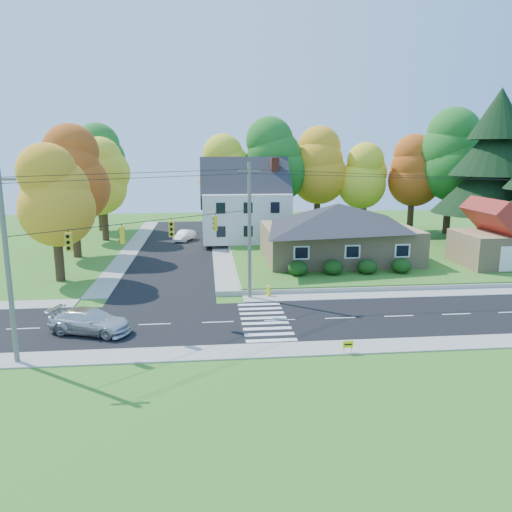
{
  "coord_description": "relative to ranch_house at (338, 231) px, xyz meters",
  "views": [
    {
      "loc": [
        -4.64,
        -30.46,
        10.67
      ],
      "look_at": [
        -0.74,
        8.0,
        2.62
      ],
      "focal_mm": 35.0,
      "sensor_mm": 36.0,
      "label": 1
    }
  ],
  "objects": [
    {
      "name": "silver_sedan",
      "position": [
        -19.66,
        -17.18,
        -2.51
      ],
      "size": [
        5.44,
        3.64,
        1.46
      ],
      "primitive_type": "imported",
      "rotation": [
        0.0,
        0.0,
        1.22
      ],
      "color": "silver",
      "rests_on": "road_main"
    },
    {
      "name": "tree_lot_2",
      "position": [
        2.0,
        18.0,
        5.7
      ],
      "size": [
        7.28,
        7.28,
        13.56
      ],
      "color": "#3F2A19",
      "rests_on": "lawn"
    },
    {
      "name": "sidewalk_north",
      "position": [
        -8.0,
        -11.0,
        -3.23
      ],
      "size": [
        90.0,
        2.0,
        0.08
      ],
      "primitive_type": "cube",
      "color": "#9C9A90",
      "rests_on": "ground"
    },
    {
      "name": "tree_lot_1",
      "position": [
        -4.0,
        17.0,
        6.35
      ],
      "size": [
        7.84,
        7.84,
        14.6
      ],
      "color": "#3F2A19",
      "rests_on": "lawn"
    },
    {
      "name": "white_car",
      "position": [
        -15.29,
        14.45,
        -2.59
      ],
      "size": [
        2.78,
        4.18,
        1.3
      ],
      "primitive_type": "imported",
      "rotation": [
        0.0,
        0.0,
        -0.39
      ],
      "color": "silver",
      "rests_on": "road_cross"
    },
    {
      "name": "hedge_row",
      "position": [
        -0.5,
        -6.2,
        -2.13
      ],
      "size": [
        10.7,
        1.7,
        1.27
      ],
      "color": "#163A10",
      "rests_on": "lawn"
    },
    {
      "name": "fire_hydrant",
      "position": [
        -8.06,
        -10.56,
        -2.85
      ],
      "size": [
        0.5,
        0.39,
        0.88
      ],
      "color": "#FFF723",
      "rests_on": "ground"
    },
    {
      "name": "garage",
      "position": [
        14.0,
        -4.01,
        -0.42
      ],
      "size": [
        7.3,
        6.3,
        4.6
      ],
      "color": "tan",
      "rests_on": "lawn"
    },
    {
      "name": "road_main",
      "position": [
        -8.0,
        -16.0,
        -3.26
      ],
      "size": [
        90.0,
        8.0,
        0.02
      ],
      "primitive_type": "cube",
      "color": "black",
      "rests_on": "ground"
    },
    {
      "name": "road_cross",
      "position": [
        -16.0,
        10.0,
        -3.25
      ],
      "size": [
        8.0,
        44.0,
        0.02
      ],
      "primitive_type": "cube",
      "color": "black",
      "rests_on": "ground"
    },
    {
      "name": "ranch_house",
      "position": [
        0.0,
        0.0,
        0.0
      ],
      "size": [
        14.6,
        10.6,
        5.4
      ],
      "color": "tan",
      "rests_on": "lawn"
    },
    {
      "name": "ground",
      "position": [
        -8.0,
        -16.0,
        -3.27
      ],
      "size": [
        120.0,
        120.0,
        0.0
      ],
      "primitive_type": "plane",
      "color": "#3D7923"
    },
    {
      "name": "tree_lot_5",
      "position": [
        18.0,
        14.0,
        7.0
      ],
      "size": [
        8.4,
        8.4,
        15.64
      ],
      "color": "#3F2A19",
      "rests_on": "lawn"
    },
    {
      "name": "tree_west_2",
      "position": [
        -25.0,
        16.0,
        4.54
      ],
      "size": [
        6.72,
        6.72,
        12.51
      ],
      "color": "#3F2A19",
      "rests_on": "ground"
    },
    {
      "name": "tree_lot_4",
      "position": [
        14.0,
        16.0,
        5.04
      ],
      "size": [
        6.72,
        6.72,
        12.51
      ],
      "color": "#3F2A19",
      "rests_on": "lawn"
    },
    {
      "name": "tree_lot_3",
      "position": [
        8.0,
        17.0,
        4.39
      ],
      "size": [
        6.16,
        6.16,
        11.47
      ],
      "color": "#3F2A19",
      "rests_on": "lawn"
    },
    {
      "name": "conifer_east_a",
      "position": [
        19.0,
        6.0,
        6.12
      ],
      "size": [
        12.8,
        12.8,
        16.96
      ],
      "color": "#3F2A19",
      "rests_on": "lawn"
    },
    {
      "name": "yard_sign",
      "position": [
        -5.15,
        -21.78,
        -2.75
      ],
      "size": [
        0.58,
        0.04,
        0.72
      ],
      "color": "black",
      "rests_on": "ground"
    },
    {
      "name": "tree_lot_0",
      "position": [
        -10.0,
        18.0,
        5.04
      ],
      "size": [
        6.72,
        6.72,
        12.51
      ],
      "color": "#3F2A19",
      "rests_on": "lawn"
    },
    {
      "name": "colonial_house",
      "position": [
        -7.96,
        12.0,
        1.32
      ],
      "size": [
        10.4,
        8.4,
        9.6
      ],
      "color": "silver",
      "rests_on": "lawn"
    },
    {
      "name": "traffic_infrastructure",
      "position": [
        -8.15,
        -14.65,
        1.88
      ],
      "size": [
        38.1,
        10.66,
        10.0
      ],
      "color": "#666059",
      "rests_on": "ground"
    },
    {
      "name": "lawn",
      "position": [
        5.0,
        5.0,
        -3.02
      ],
      "size": [
        30.0,
        30.0,
        0.5
      ],
      "primitive_type": "cube",
      "color": "#3D7923",
      "rests_on": "ground"
    },
    {
      "name": "tree_west_3",
      "position": [
        -27.0,
        24.0,
        5.85
      ],
      "size": [
        7.84,
        7.84,
        14.6
      ],
      "color": "#3F2A19",
      "rests_on": "ground"
    },
    {
      "name": "tree_west_0",
      "position": [
        -25.0,
        -4.0,
        3.89
      ],
      "size": [
        6.16,
        6.16,
        11.47
      ],
      "color": "#3F2A19",
      "rests_on": "ground"
    },
    {
      "name": "tree_west_1",
      "position": [
        -26.0,
        6.0,
        5.2
      ],
      "size": [
        7.28,
        7.28,
        13.56
      ],
      "color": "#3F2A19",
      "rests_on": "ground"
    },
    {
      "name": "sidewalk_south",
      "position": [
        -8.0,
        -21.0,
        -3.23
      ],
      "size": [
        90.0,
        2.0,
        0.08
      ],
      "primitive_type": "cube",
      "color": "#9C9A90",
      "rests_on": "ground"
    }
  ]
}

